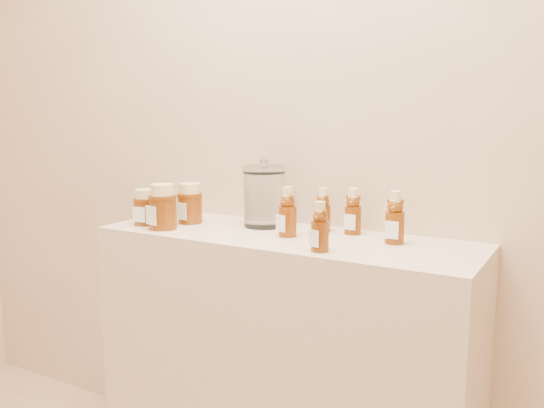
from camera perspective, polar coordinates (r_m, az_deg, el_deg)
The scene contains 11 objects.
wall_back at distance 1.93m, azimuth 4.25°, elevation 11.23°, with size 3.50×0.02×2.70m, color tan.
display_table at distance 1.93m, azimuth 1.22°, elevation -16.26°, with size 1.20×0.40×0.90m, color #C4AC8F.
bear_bottle_back_left at distance 1.84m, azimuth 5.05°, elevation -0.30°, with size 0.05×0.05×0.16m, color #592507, non-canonical shape.
bear_bottle_back_mid at distance 1.81m, azimuth 8.03°, elevation -0.41°, with size 0.06×0.06×0.16m, color #592507, non-canonical shape.
bear_bottle_back_right at distance 1.70m, azimuth 12.10°, elevation -0.97°, with size 0.06×0.06×0.17m, color #592507, non-canonical shape.
bear_bottle_front_left at distance 1.75m, azimuth 1.56°, elevation -0.44°, with size 0.06×0.06×0.17m, color #592507, non-canonical shape.
bear_bottle_front_right at distance 1.57m, azimuth 4.78°, elevation -1.92°, with size 0.05×0.05×0.16m, color #592507, non-canonical shape.
honey_jar_left at distance 1.99m, azimuth -12.49°, elevation -0.30°, with size 0.08×0.08×0.12m, color #592507, non-canonical shape.
honey_jar_back at distance 1.99m, azimuth -8.13°, elevation 0.07°, with size 0.09×0.09×0.14m, color #592507, non-canonical shape.
honey_jar_front at distance 1.90m, azimuth -10.78°, elevation -0.26°, with size 0.09×0.09×0.15m, color #592507, non-canonical shape.
glass_canister at distance 1.91m, azimuth -0.80°, elevation 1.02°, with size 0.14×0.14×0.22m, color white, non-canonical shape.
Camera 1 is at (0.84, 0.02, 1.28)m, focal length 38.00 mm.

